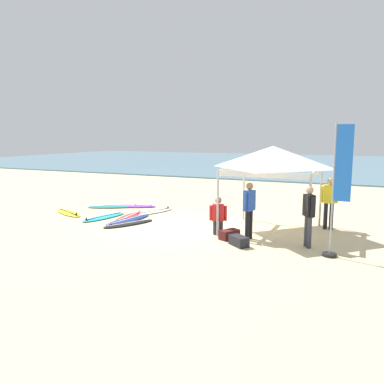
{
  "coord_description": "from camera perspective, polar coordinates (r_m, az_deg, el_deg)",
  "views": [
    {
      "loc": [
        5.71,
        -11.35,
        3.08
      ],
      "look_at": [
        -0.16,
        1.55,
        1.0
      ],
      "focal_mm": 36.24,
      "sensor_mm": 36.0,
      "label": 1
    }
  ],
  "objects": [
    {
      "name": "surfboard_yellow",
      "position": [
        16.13,
        -17.75,
        -2.93
      ],
      "size": [
        2.0,
        1.34,
        0.19
      ],
      "color": "yellow",
      "rests_on": "ground"
    },
    {
      "name": "surfboard_white",
      "position": [
        15.67,
        -5.69,
        -2.89
      ],
      "size": [
        1.16,
        2.01,
        0.19
      ],
      "color": "white",
      "rests_on": "ground"
    },
    {
      "name": "person_yellow",
      "position": [
        13.45,
        19.54,
        -1.09
      ],
      "size": [
        0.55,
        0.25,
        1.71
      ],
      "color": "black",
      "rests_on": "ground"
    },
    {
      "name": "gear_bag_near_tent",
      "position": [
        11.04,
        6.91,
        -7.17
      ],
      "size": [
        0.67,
        0.63,
        0.28
      ],
      "primitive_type": "cube",
      "rotation": [
        0.0,
        0.0,
        2.45
      ],
      "color": "#232328",
      "rests_on": "ground"
    },
    {
      "name": "surfboard_black",
      "position": [
        13.7,
        -9.33,
        -4.6
      ],
      "size": [
        1.32,
        2.0,
        0.19
      ],
      "color": "black",
      "rests_on": "ground"
    },
    {
      "name": "surfboard_purple",
      "position": [
        17.06,
        -9.32,
        -2.04
      ],
      "size": [
        2.49,
        1.43,
        0.19
      ],
      "color": "purple",
      "rests_on": "ground"
    },
    {
      "name": "canopy_tent",
      "position": [
        12.59,
        11.86,
        5.01
      ],
      "size": [
        2.83,
        2.83,
        2.75
      ],
      "color": "#B7B7BC",
      "rests_on": "ground"
    },
    {
      "name": "surfboard_cyan",
      "position": [
        14.94,
        -12.88,
        -3.62
      ],
      "size": [
        0.9,
        2.08,
        0.19
      ],
      "color": "#23B2CC",
      "rests_on": "ground"
    },
    {
      "name": "banner_flag",
      "position": [
        10.34,
        20.61,
        -0.57
      ],
      "size": [
        0.6,
        0.36,
        3.4
      ],
      "color": "#99999E",
      "rests_on": "ground"
    },
    {
      "name": "person_red",
      "position": [
        12.06,
        3.86,
        -3.27
      ],
      "size": [
        0.53,
        0.31,
        1.2
      ],
      "color": "#2D2D33",
      "rests_on": "ground"
    },
    {
      "name": "sea",
      "position": [
        43.92,
        16.96,
        4.04
      ],
      "size": [
        80.0,
        36.0,
        0.1
      ],
      "primitive_type": "cube",
      "color": "#568499",
      "rests_on": "ground"
    },
    {
      "name": "person_blue",
      "position": [
        11.55,
        8.41,
        -2.18
      ],
      "size": [
        0.3,
        0.54,
        1.71
      ],
      "color": "black",
      "rests_on": "ground"
    },
    {
      "name": "surfboard_red",
      "position": [
        14.89,
        -9.15,
        -3.55
      ],
      "size": [
        0.72,
        2.0,
        0.19
      ],
      "color": "red",
      "rests_on": "ground"
    },
    {
      "name": "person_black",
      "position": [
        11.1,
        16.8,
        -2.88
      ],
      "size": [
        0.37,
        0.48,
        1.71
      ],
      "color": "#383842",
      "rests_on": "ground"
    },
    {
      "name": "gear_bag_by_pole",
      "position": [
        11.7,
        5.5,
        -6.25
      ],
      "size": [
        0.57,
        0.68,
        0.28
      ],
      "primitive_type": "cube",
      "rotation": [
        0.0,
        0.0,
        1.08
      ],
      "color": "#4C1919",
      "rests_on": "ground"
    },
    {
      "name": "ground_plane",
      "position": [
        13.07,
        -2.2,
        -5.29
      ],
      "size": [
        80.0,
        80.0,
        0.0
      ],
      "primitive_type": "plane",
      "color": "beige"
    },
    {
      "name": "surfboard_teal",
      "position": [
        17.03,
        -11.42,
        -2.11
      ],
      "size": [
        2.24,
        1.61,
        0.19
      ],
      "color": "#19847F",
      "rests_on": "ground"
    },
    {
      "name": "surfboard_navy",
      "position": [
        14.31,
        -9.39,
        -4.05
      ],
      "size": [
        0.88,
        2.31,
        0.19
      ],
      "color": "navy",
      "rests_on": "ground"
    }
  ]
}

